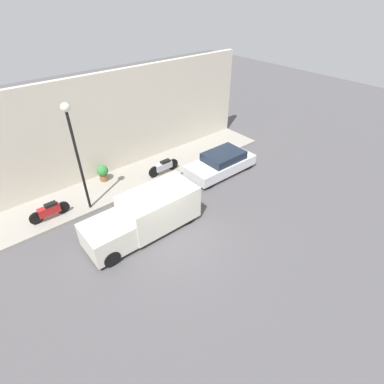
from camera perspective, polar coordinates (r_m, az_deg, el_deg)
The scene contains 9 objects.
ground_plane at distance 13.42m, azimuth -4.23°, elevation -8.26°, with size 60.00×60.00×0.00m, color #514F51.
sidewalk at distance 16.85m, azimuth -14.36°, elevation 1.25°, with size 2.73×19.98×0.14m.
building_facade at distance 16.83m, azimuth -18.16°, elevation 11.12°, with size 0.30×19.98×5.56m.
parked_car at distance 17.41m, azimuth 5.60°, elevation 5.56°, with size 1.80×4.12×1.23m.
delivery_van at distance 13.16m, azimuth -9.09°, elevation -4.39°, with size 1.86×5.12×1.78m.
scooter_silver at distance 17.12m, azimuth -5.40°, elevation 4.87°, with size 0.30×1.97×0.77m.
motorcycle_red at distance 15.27m, azimuth -25.51°, elevation -3.22°, with size 0.30×1.82×0.78m.
streetlamp at distance 13.70m, azimuth -21.63°, elevation 9.13°, with size 0.38×0.38×5.19m.
potted_plant at distance 17.04m, azimuth -16.64°, elevation 3.63°, with size 0.61×0.61×0.93m.
Camera 1 is at (-8.04, 5.42, 9.28)m, focal length 28.00 mm.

